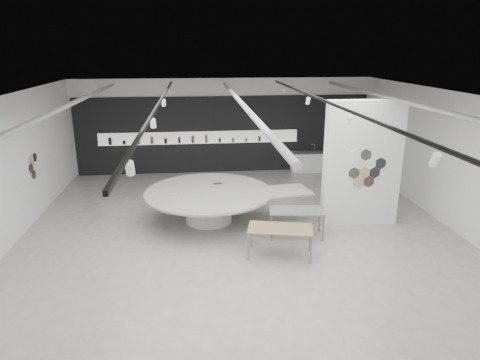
{
  "coord_description": "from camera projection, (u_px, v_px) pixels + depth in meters",
  "views": [
    {
      "loc": [
        -1.19,
        -10.22,
        4.95
      ],
      "look_at": [
        0.04,
        1.2,
        1.38
      ],
      "focal_mm": 32.0,
      "sensor_mm": 36.0,
      "label": 1
    }
  ],
  "objects": [
    {
      "name": "room",
      "position": [
        240.0,
        168.0,
        10.67
      ],
      "size": [
        12.02,
        14.02,
        3.82
      ],
      "color": "#A8A59E",
      "rests_on": "ground"
    },
    {
      "name": "back_wall_display",
      "position": [
        222.0,
        135.0,
        17.41
      ],
      "size": [
        11.8,
        0.27,
        3.1
      ],
      "color": "black",
      "rests_on": "ground"
    },
    {
      "name": "partition_column",
      "position": [
        362.0,
        164.0,
        12.07
      ],
      "size": [
        2.2,
        0.38,
        3.6
      ],
      "color": "white",
      "rests_on": "ground"
    },
    {
      "name": "display_island",
      "position": [
        211.0,
        202.0,
        12.57
      ],
      "size": [
        5.18,
        4.29,
        0.96
      ],
      "rotation": [
        0.0,
        0.0,
        0.17
      ],
      "color": "white",
      "rests_on": "ground"
    },
    {
      "name": "sample_table_wood",
      "position": [
        280.0,
        230.0,
        10.45
      ],
      "size": [
        1.7,
        1.12,
        0.74
      ],
      "rotation": [
        0.0,
        0.0,
        -0.23
      ],
      "color": "olive",
      "rests_on": "ground"
    },
    {
      "name": "sample_table_stone",
      "position": [
        296.0,
        212.0,
        11.56
      ],
      "size": [
        1.54,
        0.91,
        0.75
      ],
      "rotation": [
        0.0,
        0.0,
        -0.13
      ],
      "color": "slate",
      "rests_on": "ground"
    },
    {
      "name": "kitchen_counter",
      "position": [
        308.0,
        162.0,
        17.74
      ],
      "size": [
        1.47,
        0.65,
        1.13
      ],
      "rotation": [
        0.0,
        0.0,
        -0.07
      ],
      "color": "white",
      "rests_on": "ground"
    }
  ]
}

